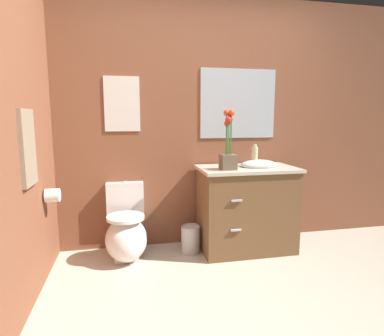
{
  "coord_description": "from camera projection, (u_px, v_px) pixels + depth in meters",
  "views": [
    {
      "loc": [
        -0.79,
        -1.68,
        1.3
      ],
      "look_at": [
        -0.19,
        1.16,
        0.85
      ],
      "focal_mm": 29.9,
      "sensor_mm": 36.0,
      "label": 1
    }
  ],
  "objects": [
    {
      "name": "ground_plane",
      "position": [
        261.0,
        330.0,
        1.98
      ],
      "size": [
        9.67,
        9.67,
        0.0
      ],
      "primitive_type": "plane",
      "color": "beige"
    },
    {
      "name": "wall_back",
      "position": [
        221.0,
        123.0,
        3.32
      ],
      "size": [
        4.51,
        0.05,
        2.5
      ],
      "primitive_type": "cube",
      "color": "brown",
      "rests_on": "ground_plane"
    },
    {
      "name": "wall_left",
      "position": [
        9.0,
        127.0,
        1.93
      ],
      "size": [
        0.05,
        4.23,
        2.5
      ],
      "primitive_type": "cube",
      "color": "brown",
      "rests_on": "ground_plane"
    },
    {
      "name": "toilet",
      "position": [
        126.0,
        233.0,
        2.98
      ],
      "size": [
        0.38,
        0.59,
        0.69
      ],
      "color": "white",
      "rests_on": "ground_plane"
    },
    {
      "name": "vanity_cabinet",
      "position": [
        246.0,
        207.0,
        3.16
      ],
      "size": [
        0.94,
        0.56,
        1.01
      ],
      "color": "brown",
      "rests_on": "ground_plane"
    },
    {
      "name": "flower_vase",
      "position": [
        228.0,
        149.0,
        2.93
      ],
      "size": [
        0.14,
        0.14,
        0.55
      ],
      "color": "brown",
      "rests_on": "vanity_cabinet"
    },
    {
      "name": "soap_bottle",
      "position": [
        255.0,
        156.0,
        3.13
      ],
      "size": [
        0.06,
        0.06,
        0.22
      ],
      "color": "beige",
      "rests_on": "vanity_cabinet"
    },
    {
      "name": "trash_bin",
      "position": [
        191.0,
        239.0,
        3.11
      ],
      "size": [
        0.18,
        0.18,
        0.27
      ],
      "color": "#B7B7BC",
      "rests_on": "ground_plane"
    },
    {
      "name": "wall_poster",
      "position": [
        122.0,
        104.0,
        3.05
      ],
      "size": [
        0.33,
        0.01,
        0.52
      ],
      "primitive_type": "cube",
      "color": "silver"
    },
    {
      "name": "wall_mirror",
      "position": [
        238.0,
        104.0,
        3.29
      ],
      "size": [
        0.8,
        0.01,
        0.7
      ],
      "primitive_type": "cube",
      "color": "#B2BCC6"
    },
    {
      "name": "hanging_towel",
      "position": [
        28.0,
        148.0,
        2.16
      ],
      "size": [
        0.03,
        0.28,
        0.52
      ],
      "primitive_type": "cube",
      "color": "gray"
    },
    {
      "name": "toilet_paper_roll",
      "position": [
        53.0,
        195.0,
        2.6
      ],
      "size": [
        0.11,
        0.11,
        0.11
      ],
      "primitive_type": "cylinder",
      "rotation": [
        0.0,
        1.57,
        0.0
      ],
      "color": "white"
    }
  ]
}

